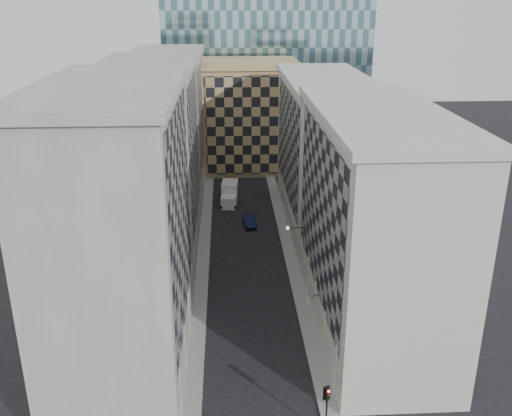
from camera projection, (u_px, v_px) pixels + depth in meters
name	position (u px, v px, depth m)	size (l,w,h in m)	color
sidewalk_west	(203.00, 257.00, 68.58)	(1.50, 100.00, 0.15)	gray
sidewalk_east	(290.00, 255.00, 69.10)	(1.50, 100.00, 0.15)	gray
bldg_left_a	(122.00, 230.00, 46.38)	(10.80, 22.80, 23.70)	gray
bldg_left_b	(153.00, 161.00, 67.07)	(10.80, 22.80, 22.70)	gray
bldg_left_c	(170.00, 124.00, 87.77)	(10.80, 22.80, 21.70)	gray
bldg_right_a	(372.00, 223.00, 51.73)	(10.80, 26.80, 20.70)	beige
bldg_right_b	(323.00, 150.00, 77.08)	(10.80, 28.80, 19.70)	beige
tan_block	(250.00, 115.00, 100.93)	(16.80, 14.80, 18.80)	tan
church_tower	(236.00, 8.00, 107.72)	(7.20, 7.20, 51.50)	#2F2924
flagpoles_left	(181.00, 301.00, 43.33)	(0.10, 6.33, 2.33)	gray
bracket_lamp	(289.00, 228.00, 61.27)	(1.98, 0.36, 0.36)	black
traffic_light	(327.00, 400.00, 40.26)	(0.49, 0.49, 3.98)	black
box_truck	(230.00, 195.00, 85.69)	(2.77, 5.86, 3.12)	silver
dark_car	(249.00, 221.00, 77.76)	(1.45, 4.17, 1.37)	#0E1433
shop_sign	(308.00, 299.00, 51.80)	(1.24, 0.67, 0.78)	black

